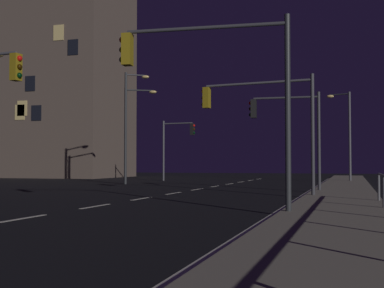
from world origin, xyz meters
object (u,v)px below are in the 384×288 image
(street_lamp_corner, at_px, (346,127))
(traffic_light_far_center, at_px, (211,73))
(street_lamp_median, at_px, (129,118))
(traffic_light_near_right, at_px, (287,121))
(traffic_light_near_left, at_px, (260,110))
(traffic_light_mid_left, at_px, (177,139))
(building_distant, at_px, (40,80))
(street_lamp_across_street, at_px, (131,125))

(street_lamp_corner, bearing_deg, traffic_light_far_center, -97.17)
(street_lamp_median, bearing_deg, street_lamp_corner, 28.96)
(street_lamp_corner, bearing_deg, street_lamp_median, -151.04)
(traffic_light_near_right, xyz_separation_m, traffic_light_near_left, (-0.70, -3.93, 0.21))
(traffic_light_mid_left, bearing_deg, traffic_light_near_left, -61.01)
(street_lamp_median, distance_m, building_distant, 23.56)
(street_lamp_across_street, relative_size, building_distant, 0.33)
(traffic_light_far_center, height_order, traffic_light_near_left, traffic_light_far_center)
(street_lamp_across_street, bearing_deg, traffic_light_near_right, -32.48)
(street_lamp_across_street, bearing_deg, traffic_light_near_left, -45.67)
(traffic_light_far_center, distance_m, street_lamp_corner, 27.38)
(traffic_light_near_left, bearing_deg, street_lamp_across_street, 134.33)
(traffic_light_far_center, relative_size, street_lamp_corner, 0.81)
(traffic_light_mid_left, relative_size, street_lamp_across_street, 0.73)
(traffic_light_near_left, height_order, street_lamp_median, street_lamp_median)
(traffic_light_far_center, distance_m, street_lamp_median, 22.13)
(street_lamp_across_street, bearing_deg, building_distant, 140.12)
(street_lamp_median, bearing_deg, traffic_light_near_right, -30.59)
(street_lamp_across_street, distance_m, building_distant, 23.20)
(street_lamp_corner, xyz_separation_m, building_distant, (-31.83, 6.86, 6.28))
(traffic_light_far_center, xyz_separation_m, traffic_light_near_left, (0.01, 8.15, -0.27))
(traffic_light_near_left, bearing_deg, building_distant, 137.69)
(traffic_light_near_left, xyz_separation_m, street_lamp_across_street, (-11.31, 11.57, 0.39))
(traffic_light_far_center, xyz_separation_m, traffic_light_near_right, (0.71, 12.08, -0.48))
(traffic_light_far_center, distance_m, traffic_light_mid_left, 28.17)
(street_lamp_corner, bearing_deg, building_distant, 167.84)
(traffic_light_mid_left, height_order, traffic_light_near_right, traffic_light_near_right)
(traffic_light_mid_left, relative_size, traffic_light_near_right, 1.03)
(traffic_light_near_right, distance_m, street_lamp_median, 13.83)
(traffic_light_near_left, bearing_deg, street_lamp_median, 135.59)
(traffic_light_far_center, relative_size, street_lamp_across_street, 0.80)
(traffic_light_mid_left, distance_m, traffic_light_near_left, 20.77)
(traffic_light_far_center, xyz_separation_m, street_lamp_corner, (3.42, 27.16, 0.19))
(street_lamp_corner, distance_m, street_lamp_across_street, 16.49)
(building_distant, bearing_deg, street_lamp_median, -40.87)
(street_lamp_corner, distance_m, street_lamp_median, 16.67)
(street_lamp_median, relative_size, building_distant, 0.37)
(street_lamp_across_street, bearing_deg, traffic_light_mid_left, 79.34)
(traffic_light_mid_left, height_order, traffic_light_near_left, traffic_light_near_left)
(traffic_light_far_center, relative_size, traffic_light_near_right, 1.12)
(street_lamp_across_street, bearing_deg, street_lamp_corner, 26.85)
(traffic_light_mid_left, relative_size, building_distant, 0.24)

